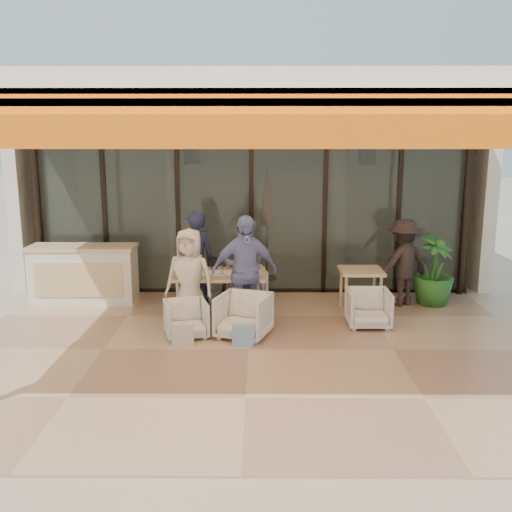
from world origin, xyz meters
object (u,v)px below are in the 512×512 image
Objects in this scene: chair_far_right at (247,283)px; standing_woman at (403,263)px; diner_navy at (196,261)px; host_counter at (84,274)px; chair_near_right at (244,314)px; dining_table at (219,277)px; chair_near_left at (186,317)px; diner_grey at (246,265)px; chair_far_left at (200,283)px; diner_periwinkle at (244,272)px; potted_palm at (434,270)px; side_chair at (369,307)px; side_table at (361,276)px; diner_cream at (190,278)px.

chair_far_right is 2.75m from standing_woman.
host_counter is at bearing -24.01° from diner_navy.
chair_near_right is at bearing -31.50° from host_counter.
chair_near_left is (-0.41, -0.96, -0.38)m from dining_table.
diner_navy is at bearing -11.62° from diner_grey.
diner_periwinkle is at bearing 132.46° from chair_far_left.
potted_palm is at bearing 6.24° from chair_near_left.
side_chair is (4.77, -1.27, -0.20)m from host_counter.
chair_near_left is (2.02, -1.75, -0.22)m from host_counter.
diner_periwinkle reaches higher than host_counter.
chair_near_left is at bearing 75.89° from diner_navy.
diner_periwinkle reaches higher than chair_far_right.
diner_navy reaches higher than side_table.
side_chair is (2.34, -0.48, -0.36)m from dining_table.
chair_far_right is 2.05m from side_table.
diner_navy is at bearing 162.11° from side_chair.
chair_far_right is 0.44× the size of diner_grey.
chair_near_right reaches higher than chair_far_left.
host_counter reaches higher than side_chair.
chair_near_right reaches higher than chair_near_left.
potted_palm is (3.25, -0.24, 0.29)m from chair_far_right.
diner_navy is 0.90m from diner_cream.
potted_palm is at bearing 10.84° from dining_table.
side_table is 0.49× the size of standing_woman.
chair_far_left is (2.02, 0.15, -0.19)m from host_counter.
side_chair is at bearing -14.04° from diner_periwinkle.
chair_far_left is 0.44× the size of diner_cream.
chair_near_right is 0.43× the size of diner_navy.
diner_periwinkle is (0.84, -1.40, 0.54)m from chair_far_left.
chair_near_right is 1.10× the size of side_chair.
chair_far_right is at bearing 160.73° from side_table.
diner_cream is 1.01× the size of standing_woman.
chair_near_left is at bearing -161.29° from chair_near_right.
diner_periwinkle is (0.84, 0.00, 0.10)m from diner_cream.
potted_palm is at bearing 41.94° from side_chair.
chair_far_right is 0.44× the size of diner_cream.
diner_cream is at bearing 74.14° from chair_near_left.
chair_near_left is 1.70m from diner_grey.
chair_far_right is at bearing 76.53° from diner_periwinkle.
diner_grey is (0.00, 1.40, 0.42)m from chair_near_right.
chair_near_right is (0.84, 0.00, 0.06)m from chair_near_left.
dining_table is 0.62m from diner_cream.
chair_far_left is 1.07m from diner_grey.
diner_cream reaches higher than side_chair.
diner_grey is at bearing 174.96° from side_table.
dining_table is 2.06× the size of chair_near_right.
chair_far_right is at bearing 144.00° from side_chair.
diner_periwinkle reaches higher than potted_palm.
potted_palm reaches higher than side_table.
chair_near_left is (0.00, -1.90, -0.03)m from chair_far_left.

